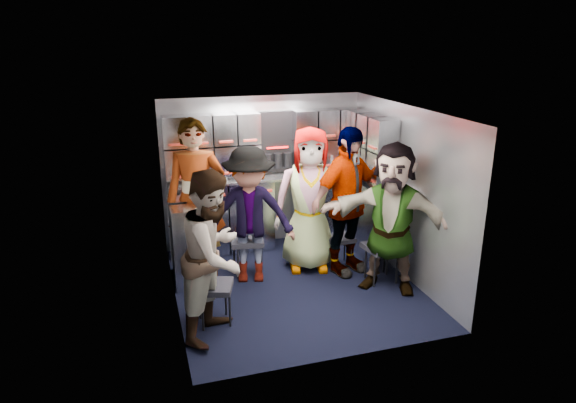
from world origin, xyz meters
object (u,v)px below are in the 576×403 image
object	(u,v)px
jump_seat_mid_left	(247,242)
attendant_arc_c	(309,200)
jump_seat_center	(304,233)
jump_seat_near_right	(382,249)
attendant_standing	(196,200)
attendant_arc_b	(250,215)
attendant_arc_d	(346,202)
attendant_arc_e	(391,218)
attendant_arc_a	(214,255)
jump_seat_mid_right	(339,240)
jump_seat_near_left	(214,289)

from	to	relation	value
jump_seat_mid_left	attendant_arc_c	bearing A→B (deg)	-3.30
jump_seat_center	attendant_arc_c	distance (m)	0.55
jump_seat_near_right	attendant_standing	xyz separation A→B (m)	(-2.09, 0.84, 0.56)
attendant_arc_b	attendant_arc_d	size ratio (longest dim) A/B	0.90
attendant_arc_e	attendant_arc_c	bearing A→B (deg)	169.00
attendant_arc_a	attendant_arc_d	world-z (taller)	attendant_arc_d
jump_seat_center	attendant_arc_d	distance (m)	0.79
jump_seat_mid_left	attendant_arc_c	world-z (taller)	attendant_arc_c
jump_seat_mid_right	attendant_arc_e	distance (m)	0.97
jump_seat_mid_left	attendant_arc_c	distance (m)	0.94
jump_seat_near_left	jump_seat_mid_left	xyz separation A→B (m)	(0.59, 1.05, 0.02)
attendant_arc_a	attendant_arc_c	bearing A→B (deg)	-14.23
attendant_arc_d	attendant_arc_e	size ratio (longest dim) A/B	1.06
attendant_arc_d	attendant_arc_e	world-z (taller)	attendant_arc_d
jump_seat_mid_left	jump_seat_mid_right	xyz separation A→B (m)	(1.19, -0.11, -0.06)
jump_seat_center	jump_seat_mid_right	distance (m)	0.47
attendant_standing	attendant_arc_d	bearing A→B (deg)	-2.59
attendant_arc_d	attendant_arc_a	bearing A→B (deg)	-174.07
jump_seat_near_left	attendant_arc_c	xyz separation A→B (m)	(1.38, 1.00, 0.52)
jump_seat_mid_left	attendant_arc_d	size ratio (longest dim) A/B	0.25
jump_seat_near_left	attendant_arc_b	xyz separation A→B (m)	(0.59, 0.87, 0.44)
jump_seat_mid_right	jump_seat_near_left	bearing A→B (deg)	-152.17
jump_seat_center	attendant_arc_d	bearing A→B (deg)	-47.20
jump_seat_mid_left	attendant_arc_b	size ratio (longest dim) A/B	0.28
jump_seat_center	jump_seat_mid_right	xyz separation A→B (m)	(0.39, -0.25, -0.04)
jump_seat_mid_right	attendant_arc_d	size ratio (longest dim) A/B	0.22
attendant_standing	attendant_arc_d	size ratio (longest dim) A/B	1.06
jump_seat_center	attendant_arc_d	xyz separation A→B (m)	(0.39, -0.43, 0.53)
attendant_standing	jump_seat_near_left	bearing A→B (deg)	-78.56
attendant_arc_c	attendant_arc_e	xyz separation A→B (m)	(0.72, -0.81, -0.03)
attendant_arc_d	attendant_arc_c	bearing A→B (deg)	126.16
jump_seat_near_left	jump_seat_mid_right	size ratio (longest dim) A/B	1.17
attendant_arc_c	jump_seat_near_left	bearing A→B (deg)	-129.97
jump_seat_near_left	attendant_arc_a	distance (m)	0.49
jump_seat_near_left	attendant_arc_c	bearing A→B (deg)	35.98
attendant_arc_e	jump_seat_near_right	bearing A→B (deg)	127.58
attendant_standing	attendant_arc_d	xyz separation A→B (m)	(1.77, -0.46, -0.05)
jump_seat_mid_right	attendant_arc_e	bearing A→B (deg)	-66.66
jump_seat_mid_left	attendant_arc_e	xyz separation A→B (m)	(1.51, -0.86, 0.46)
attendant_arc_a	attendant_arc_e	bearing A→B (deg)	-44.70
jump_seat_mid_left	attendant_arc_c	size ratio (longest dim) A/B	0.26
attendant_standing	attendant_arc_d	distance (m)	1.83
jump_seat_mid_left	attendant_arc_b	bearing A→B (deg)	-90.00
attendant_arc_a	attendant_arc_e	world-z (taller)	attendant_arc_e
attendant_arc_c	attendant_arc_e	distance (m)	1.08
jump_seat_near_right	attendant_arc_b	world-z (taller)	attendant_arc_b
jump_seat_mid_left	jump_seat_mid_right	size ratio (longest dim) A/B	1.18
attendant_arc_c	attendant_arc_a	bearing A→B (deg)	-125.39
attendant_arc_c	attendant_arc_d	xyz separation A→B (m)	(0.39, -0.25, 0.01)
jump_seat_near_left	jump_seat_mid_left	world-z (taller)	jump_seat_mid_left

